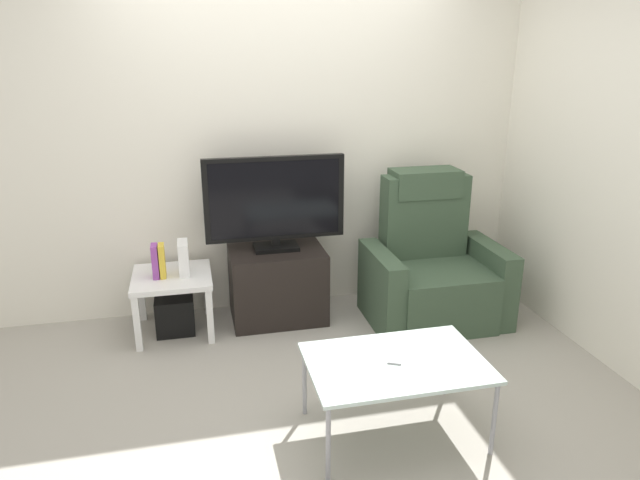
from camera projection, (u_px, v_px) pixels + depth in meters
ground_plane at (313, 372)px, 3.61m from camera, size 6.40×6.40×0.00m
wall_back at (279, 138)px, 4.24m from camera, size 6.40×0.06×2.60m
wall_side at (605, 154)px, 3.60m from camera, size 0.06×4.48×2.60m
tv_stand at (277, 284)px, 4.26m from camera, size 0.68×0.50×0.54m
television at (275, 201)px, 4.08m from camera, size 1.00×0.20×0.68m
recliner_armchair at (432, 269)px, 4.26m from camera, size 0.98×0.78×1.08m
side_table at (172, 284)px, 4.02m from camera, size 0.54×0.54×0.43m
subwoofer_box at (175, 314)px, 4.10m from camera, size 0.27×0.27×0.27m
book_leftmost at (155, 261)px, 3.93m from camera, size 0.04×0.11×0.24m
book_middle at (162, 261)px, 3.94m from camera, size 0.04×0.11×0.23m
game_console at (184, 258)px, 4.00m from camera, size 0.07×0.20×0.23m
coffee_table at (396, 366)px, 2.92m from camera, size 0.90×0.60×0.43m
cell_phone at (396, 356)px, 2.94m from camera, size 0.13×0.17×0.01m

